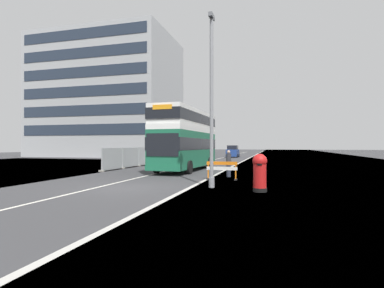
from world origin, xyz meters
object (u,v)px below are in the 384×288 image
at_px(double_decker_bus, 186,139).
at_px(pedestrian_at_kerb, 229,163).
at_px(car_receding_mid, 233,152).
at_px(roadworks_barrier, 222,168).
at_px(red_pillar_postbox, 260,171).
at_px(car_oncoming_near, 195,153).
at_px(lamppost_foreground, 212,106).

height_order(double_decker_bus, pedestrian_at_kerb, double_decker_bus).
bearing_deg(pedestrian_at_kerb, car_receding_mid, 97.19).
bearing_deg(double_decker_bus, roadworks_barrier, -56.63).
bearing_deg(roadworks_barrier, red_pillar_postbox, -59.83).
relative_size(double_decker_bus, roadworks_barrier, 5.65).
relative_size(roadworks_barrier, car_oncoming_near, 0.46).
xyz_separation_m(lamppost_foreground, red_pillar_postbox, (2.39, -0.76, -3.15)).
bearing_deg(car_receding_mid, roadworks_barrier, -83.42).
distance_m(double_decker_bus, car_receding_mid, 28.50).
xyz_separation_m(double_decker_bus, car_receding_mid, (0.10, 28.45, -1.70)).
height_order(double_decker_bus, red_pillar_postbox, double_decker_bus).
bearing_deg(lamppost_foreground, red_pillar_postbox, -17.74).
bearing_deg(car_receding_mid, pedestrian_at_kerb, -82.81).
height_order(double_decker_bus, car_oncoming_near, double_decker_bus).
relative_size(double_decker_bus, car_oncoming_near, 2.59).
bearing_deg(roadworks_barrier, car_receding_mid, 96.58).
distance_m(car_oncoming_near, pedestrian_at_kerb, 24.61).
relative_size(double_decker_bus, lamppost_foreground, 1.23).
distance_m(roadworks_barrier, pedestrian_at_kerb, 1.83).
bearing_deg(red_pillar_postbox, pedestrian_at_kerb, 110.95).
distance_m(double_decker_bus, lamppost_foreground, 10.66).
distance_m(double_decker_bus, pedestrian_at_kerb, 6.38).
distance_m(lamppost_foreground, red_pillar_postbox, 4.03).
height_order(double_decker_bus, lamppost_foreground, lamppost_foreground).
height_order(red_pillar_postbox, car_receding_mid, car_receding_mid).
xyz_separation_m(red_pillar_postbox, car_oncoming_near, (-10.69, 29.20, 0.06)).
height_order(red_pillar_postbox, roadworks_barrier, red_pillar_postbox).
bearing_deg(car_receding_mid, lamppost_foreground, -83.90).
bearing_deg(red_pillar_postbox, car_receding_mid, 99.43).
xyz_separation_m(red_pillar_postbox, roadworks_barrier, (-2.47, 4.25, -0.24)).
xyz_separation_m(lamppost_foreground, car_oncoming_near, (-8.30, 28.44, -3.09)).
bearing_deg(car_oncoming_near, red_pillar_postbox, -69.90).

